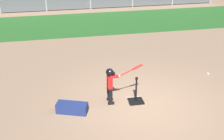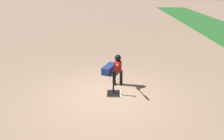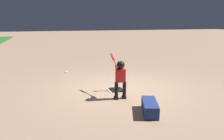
{
  "view_description": "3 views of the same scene",
  "coord_description": "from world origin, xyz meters",
  "px_view_note": "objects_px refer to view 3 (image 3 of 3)",
  "views": [
    {
      "loc": [
        -2.37,
        -7.23,
        4.68
      ],
      "look_at": [
        -0.81,
        0.54,
        0.93
      ],
      "focal_mm": 50.0,
      "sensor_mm": 36.0,
      "label": 1
    },
    {
      "loc": [
        5.93,
        0.35,
        3.22
      ],
      "look_at": [
        -0.53,
        0.19,
        0.67
      ],
      "focal_mm": 35.0,
      "sensor_mm": 36.0,
      "label": 2
    },
    {
      "loc": [
        -6.3,
        2.32,
        2.09
      ],
      "look_at": [
        -0.37,
        0.45,
        0.71
      ],
      "focal_mm": 35.0,
      "sensor_mm": 36.0,
      "label": 3
    }
  ],
  "objects_px": {
    "baseball": "(66,72)",
    "equipment_bag": "(150,107)",
    "batter_child": "(120,75)",
    "batting_tee": "(116,87)"
  },
  "relations": [
    {
      "from": "baseball",
      "to": "equipment_bag",
      "type": "height_order",
      "value": "equipment_bag"
    },
    {
      "from": "baseball",
      "to": "equipment_bag",
      "type": "xyz_separation_m",
      "value": [
        -4.73,
        -1.43,
        0.1
      ]
    },
    {
      "from": "batter_child",
      "to": "equipment_bag",
      "type": "relative_size",
      "value": 1.37
    },
    {
      "from": "batting_tee",
      "to": "baseball",
      "type": "relative_size",
      "value": 10.55
    },
    {
      "from": "batter_child",
      "to": "equipment_bag",
      "type": "distance_m",
      "value": 1.31
    },
    {
      "from": "batting_tee",
      "to": "batter_child",
      "type": "distance_m",
      "value": 0.91
    },
    {
      "from": "batting_tee",
      "to": "batter_child",
      "type": "height_order",
      "value": "batter_child"
    },
    {
      "from": "batting_tee",
      "to": "baseball",
      "type": "bearing_deg",
      "value": 23.12
    },
    {
      "from": "batter_child",
      "to": "batting_tee",
      "type": "bearing_deg",
      "value": -10.82
    },
    {
      "from": "batting_tee",
      "to": "batter_child",
      "type": "xyz_separation_m",
      "value": [
        -0.7,
        0.13,
        0.56
      ]
    }
  ]
}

